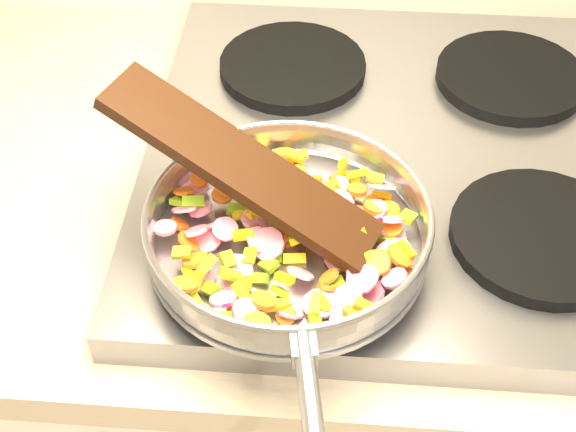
{
  "coord_description": "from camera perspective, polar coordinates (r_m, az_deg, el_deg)",
  "views": [
    {
      "loc": [
        -0.78,
        0.94,
        1.55
      ],
      "look_at": [
        -0.82,
        1.48,
        1.0
      ],
      "focal_mm": 50.0,
      "sensor_mm": 36.0,
      "label": 1
    }
  ],
  "objects": [
    {
      "name": "wooden_spatula",
      "position": [
        0.78,
        -3.31,
        3.5
      ],
      "size": [
        0.29,
        0.16,
        0.12
      ],
      "primitive_type": "cube",
      "rotation": [
        0.0,
        -0.38,
        2.77
      ],
      "color": "black",
      "rests_on": "saute_pan"
    },
    {
      "name": "grate_fl",
      "position": [
        0.84,
        -1.1,
        -0.31
      ],
      "size": [
        0.19,
        0.19,
        0.02
      ],
      "primitive_type": "cylinder",
      "color": "black",
      "rests_on": "cooktop"
    },
    {
      "name": "cooktop",
      "position": [
        0.97,
        8.02,
        4.01
      ],
      "size": [
        0.6,
        0.6,
        0.04
      ],
      "primitive_type": "cube",
      "color": "#939399",
      "rests_on": "counter_top"
    },
    {
      "name": "grate_br",
      "position": [
        1.08,
        15.55,
        9.54
      ],
      "size": [
        0.19,
        0.19,
        0.02
      ],
      "primitive_type": "cylinder",
      "color": "black",
      "rests_on": "cooktop"
    },
    {
      "name": "grate_fr",
      "position": [
        0.87,
        17.59,
        -1.34
      ],
      "size": [
        0.19,
        0.19,
        0.02
      ],
      "primitive_type": "cylinder",
      "color": "black",
      "rests_on": "cooktop"
    },
    {
      "name": "saute_pan",
      "position": [
        0.79,
        0.02,
        -0.95
      ],
      "size": [
        0.32,
        0.48,
        0.05
      ],
      "rotation": [
        0.0,
        0.0,
        0.17
      ],
      "color": "#9E9EA5",
      "rests_on": "grate_fl"
    },
    {
      "name": "grate_bl",
      "position": [
        1.06,
        0.33,
        10.6
      ],
      "size": [
        0.19,
        0.19,
        0.02
      ],
      "primitive_type": "cylinder",
      "color": "black",
      "rests_on": "cooktop"
    },
    {
      "name": "vegetable_heap",
      "position": [
        0.8,
        0.65,
        -1.04
      ],
      "size": [
        0.27,
        0.27,
        0.05
      ],
      "color": "#79A318",
      "rests_on": "saute_pan"
    }
  ]
}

